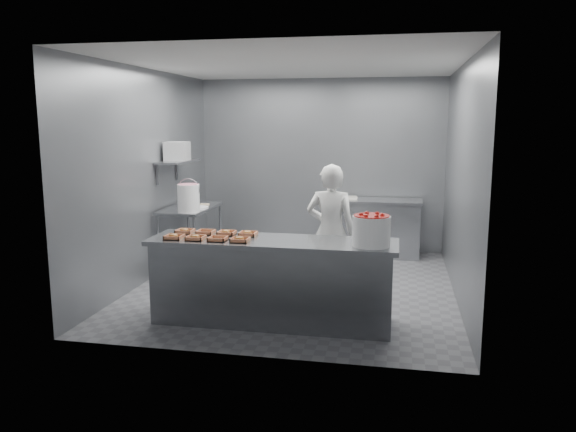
# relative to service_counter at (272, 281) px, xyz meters

# --- Properties ---
(floor) EXTENTS (4.50, 4.50, 0.00)m
(floor) POSITION_rel_service_counter_xyz_m (0.00, 1.35, -0.45)
(floor) COLOR #4C4C51
(floor) RESTS_ON ground
(ceiling) EXTENTS (4.50, 4.50, 0.00)m
(ceiling) POSITION_rel_service_counter_xyz_m (0.00, 1.35, 2.35)
(ceiling) COLOR white
(ceiling) RESTS_ON wall_back
(wall_back) EXTENTS (4.00, 0.04, 2.80)m
(wall_back) POSITION_rel_service_counter_xyz_m (0.00, 3.60, 0.95)
(wall_back) COLOR slate
(wall_back) RESTS_ON ground
(wall_left) EXTENTS (0.04, 4.50, 2.80)m
(wall_left) POSITION_rel_service_counter_xyz_m (-2.00, 1.35, 0.95)
(wall_left) COLOR slate
(wall_left) RESTS_ON ground
(wall_right) EXTENTS (0.04, 4.50, 2.80)m
(wall_right) POSITION_rel_service_counter_xyz_m (2.00, 1.35, 0.95)
(wall_right) COLOR slate
(wall_right) RESTS_ON ground
(service_counter) EXTENTS (2.60, 0.70, 0.90)m
(service_counter) POSITION_rel_service_counter_xyz_m (0.00, 0.00, 0.00)
(service_counter) COLOR slate
(service_counter) RESTS_ON ground
(prep_table) EXTENTS (0.60, 1.20, 0.90)m
(prep_table) POSITION_rel_service_counter_xyz_m (-1.65, 1.95, 0.14)
(prep_table) COLOR slate
(prep_table) RESTS_ON ground
(back_counter) EXTENTS (1.50, 0.60, 0.90)m
(back_counter) POSITION_rel_service_counter_xyz_m (0.90, 3.25, -0.00)
(back_counter) COLOR slate
(back_counter) RESTS_ON ground
(wall_shelf) EXTENTS (0.35, 0.90, 0.03)m
(wall_shelf) POSITION_rel_service_counter_xyz_m (-1.82, 1.95, 1.10)
(wall_shelf) COLOR slate
(wall_shelf) RESTS_ON wall_left
(tray_0) EXTENTS (0.19, 0.18, 0.06)m
(tray_0) POSITION_rel_service_counter_xyz_m (-1.03, -0.15, 0.47)
(tray_0) COLOR tan
(tray_0) RESTS_ON service_counter
(tray_1) EXTENTS (0.19, 0.18, 0.06)m
(tray_1) POSITION_rel_service_counter_xyz_m (-0.79, -0.15, 0.47)
(tray_1) COLOR tan
(tray_1) RESTS_ON service_counter
(tray_2) EXTENTS (0.19, 0.18, 0.04)m
(tray_2) POSITION_rel_service_counter_xyz_m (-0.54, -0.15, 0.47)
(tray_2) COLOR tan
(tray_2) RESTS_ON service_counter
(tray_3) EXTENTS (0.19, 0.18, 0.06)m
(tray_3) POSITION_rel_service_counter_xyz_m (-0.31, -0.15, 0.47)
(tray_3) COLOR tan
(tray_3) RESTS_ON service_counter
(tray_4) EXTENTS (0.19, 0.18, 0.06)m
(tray_4) POSITION_rel_service_counter_xyz_m (-1.03, 0.15, 0.47)
(tray_4) COLOR tan
(tray_4) RESTS_ON service_counter
(tray_5) EXTENTS (0.19, 0.18, 0.04)m
(tray_5) POSITION_rel_service_counter_xyz_m (-0.78, 0.15, 0.47)
(tray_5) COLOR tan
(tray_5) RESTS_ON service_counter
(tray_6) EXTENTS (0.19, 0.18, 0.06)m
(tray_6) POSITION_rel_service_counter_xyz_m (-0.55, 0.15, 0.47)
(tray_6) COLOR tan
(tray_6) RESTS_ON service_counter
(tray_7) EXTENTS (0.19, 0.18, 0.06)m
(tray_7) POSITION_rel_service_counter_xyz_m (-0.31, 0.15, 0.47)
(tray_7) COLOR tan
(tray_7) RESTS_ON service_counter
(worker) EXTENTS (0.61, 0.41, 1.62)m
(worker) POSITION_rel_service_counter_xyz_m (0.49, 1.01, 0.36)
(worker) COLOR silver
(worker) RESTS_ON ground
(strawberry_tub) EXTENTS (0.38, 0.38, 0.31)m
(strawberry_tub) POSITION_rel_service_counter_xyz_m (1.03, -0.10, 0.61)
(strawberry_tub) COLOR white
(strawberry_tub) RESTS_ON service_counter
(glaze_bucket) EXTENTS (0.31, 0.30, 0.46)m
(glaze_bucket) POSITION_rel_service_counter_xyz_m (-1.51, 1.54, 0.65)
(glaze_bucket) COLOR white
(glaze_bucket) RESTS_ON prep_table
(bucket_lid) EXTENTS (0.40, 0.40, 0.03)m
(bucket_lid) POSITION_rel_service_counter_xyz_m (-1.51, 1.83, 0.46)
(bucket_lid) COLOR white
(bucket_lid) RESTS_ON prep_table
(rag) EXTENTS (0.14, 0.13, 0.02)m
(rag) POSITION_rel_service_counter_xyz_m (-1.51, 2.16, 0.46)
(rag) COLOR #CCB28C
(rag) RESTS_ON prep_table
(appliance) EXTENTS (0.35, 0.39, 0.26)m
(appliance) POSITION_rel_service_counter_xyz_m (-1.82, 1.95, 1.24)
(appliance) COLOR gray
(appliance) RESTS_ON wall_shelf
(paper_stack) EXTENTS (0.32, 0.25, 0.04)m
(paper_stack) POSITION_rel_service_counter_xyz_m (0.49, 3.25, 0.46)
(paper_stack) COLOR silver
(paper_stack) RESTS_ON back_counter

